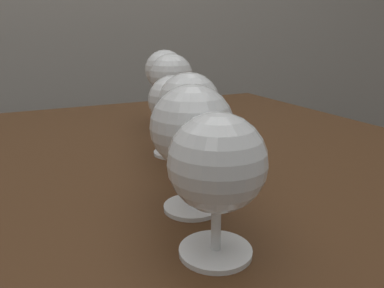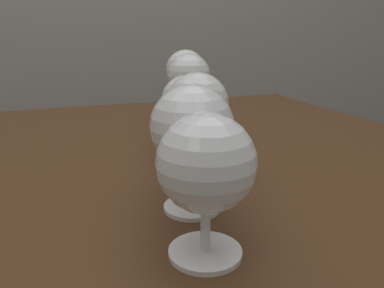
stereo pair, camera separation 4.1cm
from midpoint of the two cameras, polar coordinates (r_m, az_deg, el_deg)
The scene contains 7 objects.
dining_table at distance 0.66m, azimuth -18.17°, elevation -9.58°, with size 1.24×0.89×0.70m.
wine_glass_merlot at distance 0.32m, azimuth 0.19°, elevation -3.17°, with size 0.09×0.09×0.13m.
wine_glass_pinot at distance 0.40m, azimuth -2.90°, elevation 2.21°, with size 0.09×0.09×0.14m.
wine_glass_chardonnay at distance 0.51m, azimuth -2.77°, elevation 5.77°, with size 0.08×0.08×0.14m.
wine_glass_white at distance 0.60m, azimuth -4.88°, elevation 6.25°, with size 0.08×0.08×0.13m.
wine_glass_rose at distance 0.71m, azimuth -4.83°, elevation 9.94°, with size 0.08×0.08×0.16m.
wine_glass_cabernet at distance 0.81m, azimuth -5.56°, elevation 10.76°, with size 0.08×0.08×0.16m.
Camera 1 is at (-0.08, -0.58, 0.90)m, focal length 35.33 mm.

